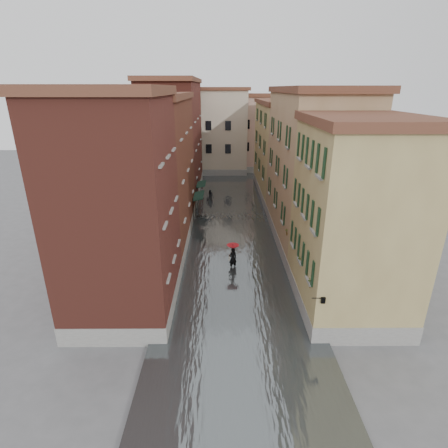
{
  "coord_description": "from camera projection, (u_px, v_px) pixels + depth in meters",
  "views": [
    {
      "loc": [
        -0.93,
        -21.56,
        13.35
      ],
      "look_at": [
        -0.78,
        4.96,
        3.0
      ],
      "focal_mm": 28.0,
      "sensor_mm": 36.0,
      "label": 1
    }
  ],
  "objects": [
    {
      "name": "building_right_mid",
      "position": [
        311.0,
        171.0,
        31.0
      ],
      "size": [
        6.0,
        14.0,
        13.0
      ],
      "primitive_type": "cube",
      "color": "tan",
      "rests_on": "ground"
    },
    {
      "name": "building_end_cream",
      "position": [
        210.0,
        132.0,
        57.96
      ],
      "size": [
        12.0,
        9.0,
        13.0
      ],
      "primitive_type": "cube",
      "color": "#B1A48C",
      "rests_on": "ground"
    },
    {
      "name": "awning_near",
      "position": [
        198.0,
        196.0,
        37.57
      ],
      "size": [
        1.09,
        3.31,
        2.8
      ],
      "color": "black",
      "rests_on": "ground"
    },
    {
      "name": "floodwater",
      "position": [
        231.0,
        222.0,
        37.02
      ],
      "size": [
        10.0,
        60.0,
        0.2
      ],
      "primitive_type": "cube",
      "color": "#494F51",
      "rests_on": "ground"
    },
    {
      "name": "awning_far",
      "position": [
        201.0,
        185.0,
        42.13
      ],
      "size": [
        1.09,
        2.99,
        2.8
      ],
      "color": "black",
      "rests_on": "ground"
    },
    {
      "name": "building_right_far",
      "position": [
        283.0,
        151.0,
        45.25
      ],
      "size": [
        6.0,
        16.0,
        11.5
      ],
      "primitive_type": "cube",
      "color": "#957F4D",
      "rests_on": "ground"
    },
    {
      "name": "wall_lantern",
      "position": [
        323.0,
        300.0,
        18.28
      ],
      "size": [
        0.71,
        0.22,
        0.35
      ],
      "color": "black",
      "rests_on": "ground"
    },
    {
      "name": "ground",
      "position": [
        235.0,
        288.0,
        24.94
      ],
      "size": [
        120.0,
        120.0,
        0.0
      ],
      "primitive_type": "plane",
      "color": "#59595C",
      "rests_on": "ground"
    },
    {
      "name": "building_left_near",
      "position": [
        120.0,
        212.0,
        20.68
      ],
      "size": [
        6.0,
        8.0,
        13.0
      ],
      "primitive_type": "cube",
      "color": "brown",
      "rests_on": "ground"
    },
    {
      "name": "building_end_pink",
      "position": [
        262.0,
        134.0,
        60.05
      ],
      "size": [
        10.0,
        9.0,
        12.0
      ],
      "primitive_type": "cube",
      "color": "tan",
      "rests_on": "ground"
    },
    {
      "name": "pedestrian_main",
      "position": [
        233.0,
        255.0,
        27.19
      ],
      "size": [
        0.97,
        0.97,
        2.06
      ],
      "color": "black",
      "rests_on": "ground"
    },
    {
      "name": "building_left_far",
      "position": [
        175.0,
        141.0,
        44.72
      ],
      "size": [
        6.0,
        16.0,
        14.0
      ],
      "primitive_type": "cube",
      "color": "brown",
      "rests_on": "ground"
    },
    {
      "name": "pedestrian_far",
      "position": [
        211.0,
        195.0,
        44.02
      ],
      "size": [
        0.84,
        0.76,
        1.42
      ],
      "primitive_type": "imported",
      "rotation": [
        0.0,
        0.0,
        -0.39
      ],
      "color": "black",
      "rests_on": "ground"
    },
    {
      "name": "window_planters",
      "position": [
        300.0,
        251.0,
        22.54
      ],
      "size": [
        0.59,
        8.24,
        0.84
      ],
      "color": "#915E2F",
      "rests_on": "ground"
    },
    {
      "name": "building_left_mid",
      "position": [
        154.0,
        174.0,
        31.02
      ],
      "size": [
        6.0,
        14.0,
        12.5
      ],
      "primitive_type": "cube",
      "color": "brown",
      "rests_on": "ground"
    },
    {
      "name": "building_right_near",
      "position": [
        354.0,
        223.0,
        21.02
      ],
      "size": [
        6.0,
        8.0,
        11.5
      ],
      "primitive_type": "cube",
      "color": "#957F4D",
      "rests_on": "ground"
    }
  ]
}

